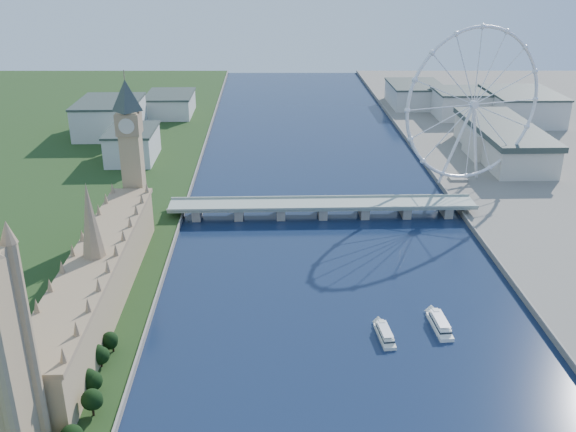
{
  "coord_description": "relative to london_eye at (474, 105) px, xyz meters",
  "views": [
    {
      "loc": [
        -38.08,
        -128.09,
        178.41
      ],
      "look_at": [
        -27.57,
        210.0,
        37.37
      ],
      "focal_mm": 40.0,
      "sensor_mm": 36.0,
      "label": 1
    }
  ],
  "objects": [
    {
      "name": "tour_boat_far",
      "position": [
        -72.2,
        -206.49,
        -67.52
      ],
      "size": [
        8.85,
        29.16,
        6.36
      ],
      "primitive_type": null,
      "rotation": [
        0.0,
        0.0,
        0.05
      ],
      "color": "white",
      "rests_on": "ground"
    },
    {
      "name": "city_skyline",
      "position": [
        -80.75,
        205.0,
        -50.56
      ],
      "size": [
        505.0,
        280.0,
        32.0
      ],
      "color": "beige",
      "rests_on": "ground"
    },
    {
      "name": "tour_boat_near",
      "position": [
        -101.66,
        -214.28,
        -67.52
      ],
      "size": [
        8.61,
        26.2,
        5.65
      ],
      "primitive_type": null,
      "rotation": [
        0.0,
        0.0,
        0.08
      ],
      "color": "silver",
      "rests_on": "ground"
    },
    {
      "name": "parliament_range",
      "position": [
        -247.98,
        -185.08,
        -49.04
      ],
      "size": [
        24.0,
        200.0,
        70.0
      ],
      "color": "tan",
      "rests_on": "ground"
    },
    {
      "name": "big_ben",
      "position": [
        -247.98,
        -77.08,
        -0.95
      ],
      "size": [
        20.02,
        20.02,
        110.0
      ],
      "color": "tan",
      "rests_on": "ground"
    },
    {
      "name": "london_eye",
      "position": [
        0.0,
        0.0,
        0.0
      ],
      "size": [
        113.6,
        39.12,
        124.3
      ],
      "color": "silver",
      "rests_on": "ground"
    },
    {
      "name": "county_hall",
      "position": [
        55.02,
        74.92,
        -67.52
      ],
      "size": [
        54.0,
        144.0,
        35.0
      ],
      "primitive_type": null,
      "color": "beige",
      "rests_on": "ground"
    },
    {
      "name": "westminster_bridge",
      "position": [
        -119.98,
        -55.08,
        -60.89
      ],
      "size": [
        220.0,
        22.0,
        9.5
      ],
      "color": "gray",
      "rests_on": "ground"
    }
  ]
}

